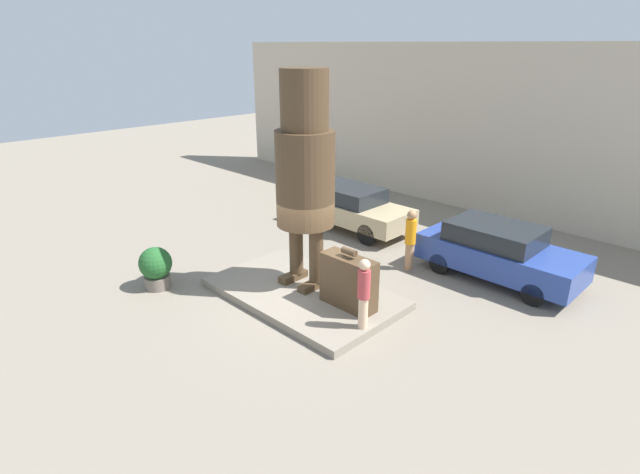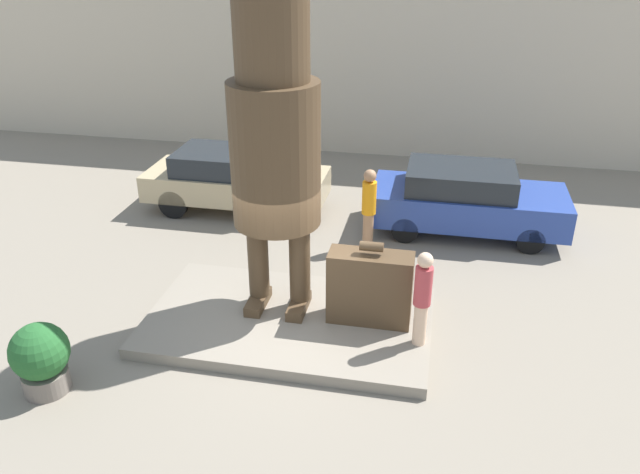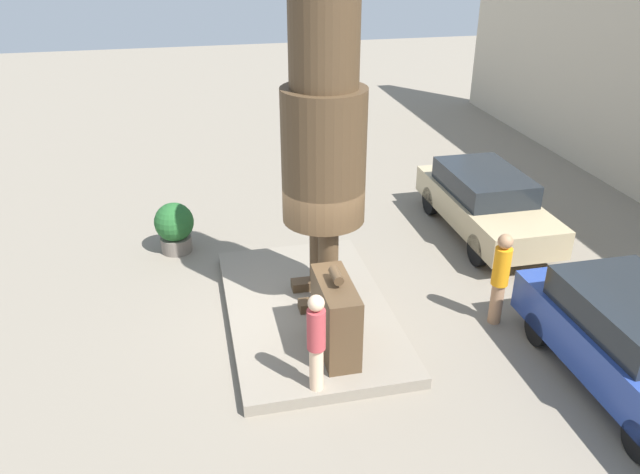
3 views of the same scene
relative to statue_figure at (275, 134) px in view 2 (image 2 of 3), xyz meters
name	(u,v)px [view 2 (image 2 of 3)]	position (x,y,z in m)	size (l,w,h in m)	color
ground_plane	(289,326)	(0.25, -0.35, -3.42)	(60.00, 60.00, 0.00)	gray
pedestal	(289,321)	(0.25, -0.35, -3.32)	(4.99, 3.00, 0.21)	gray
building_backdrop	(368,50)	(0.25, 9.68, -0.28)	(28.00, 0.60, 6.28)	beige
statue_figure	(275,134)	(0.00, 0.00, 0.00)	(1.48, 1.48, 5.49)	#4C3823
giant_suitcase	(370,287)	(1.65, -0.17, -2.56)	(1.44, 0.54, 1.52)	#4C3823
tourist	(422,295)	(2.55, -0.69, -2.29)	(0.29, 0.29, 1.68)	beige
parked_car_tan	(234,178)	(-2.33, 4.44, -2.60)	(4.44, 1.79, 1.52)	tan
parked_car_blue	(466,199)	(3.30, 4.27, -2.60)	(4.39, 1.87, 1.56)	#284293
planter_pot	(41,357)	(-2.97, -2.75, -2.81)	(0.88, 0.88, 1.16)	#70665B
worker_hivis	(369,206)	(1.21, 3.01, -2.42)	(0.31, 0.31, 1.82)	#A87A56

